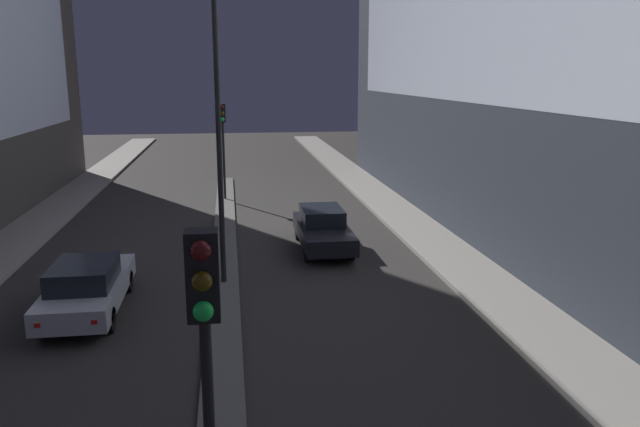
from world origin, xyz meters
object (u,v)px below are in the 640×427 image
(traffic_light_mid, at_px, (223,130))
(street_lamp, at_px, (216,61))
(car_right_lane, at_px, (323,228))
(traffic_light_near, at_px, (206,355))
(car_left_lane, at_px, (87,287))

(traffic_light_mid, relative_size, street_lamp, 0.51)
(traffic_light_mid, height_order, car_right_lane, traffic_light_mid)
(traffic_light_near, relative_size, street_lamp, 0.51)
(traffic_light_near, relative_size, car_right_lane, 1.00)
(street_lamp, height_order, car_left_lane, street_lamp)
(traffic_light_near, bearing_deg, car_right_lane, 77.42)
(traffic_light_mid, bearing_deg, street_lamp, -90.00)
(traffic_light_near, distance_m, street_lamp, 12.84)
(traffic_light_mid, bearing_deg, car_right_lane, -69.06)
(traffic_light_near, distance_m, traffic_light_mid, 25.45)
(car_right_lane, bearing_deg, car_left_lane, -143.11)
(street_lamp, height_order, car_right_lane, street_lamp)
(traffic_light_near, height_order, street_lamp, street_lamp)
(traffic_light_near, height_order, car_right_lane, traffic_light_near)
(traffic_light_near, bearing_deg, street_lamp, 90.00)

